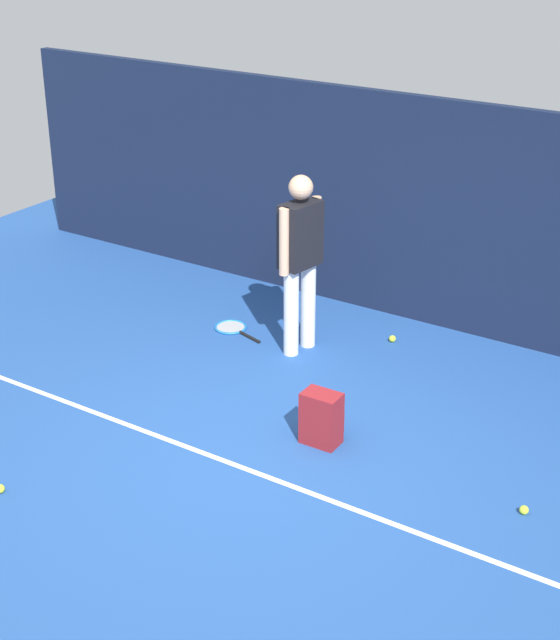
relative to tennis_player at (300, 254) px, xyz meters
name	(u,v)px	position (x,y,z in m)	size (l,w,h in m)	color
ground_plane	(252,455)	(0.66, -1.76, -0.97)	(12.00, 12.00, 0.00)	#234C93
back_fence	(427,214)	(0.66, 1.24, 0.15)	(10.00, 0.10, 2.24)	#141E38
court_line	(238,466)	(0.66, -1.94, -0.96)	(9.00, 0.05, 0.00)	white
tennis_player	(300,254)	(0.00, 0.00, 0.00)	(0.28, 0.52, 1.70)	white
tennis_racket	(232,328)	(-0.79, 0.01, -0.95)	(0.64, 0.40, 0.03)	black
backpack	(322,418)	(1.02, -1.29, -0.76)	(0.30, 0.29, 0.44)	maroon
tennis_ball_near_player	(393,339)	(0.67, 0.62, -0.93)	(0.07, 0.07, 0.07)	#CCE033
tennis_ball_by_fence	(0,489)	(-0.59, -3.16, -0.93)	(0.07, 0.07, 0.07)	#CCE033
tennis_ball_mid_court	(327,410)	(0.83, -0.89, -0.93)	(0.07, 0.07, 0.07)	#CCE033
tennis_ball_far_left	(524,510)	(2.70, -1.33, -0.93)	(0.07, 0.07, 0.07)	#CCE033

